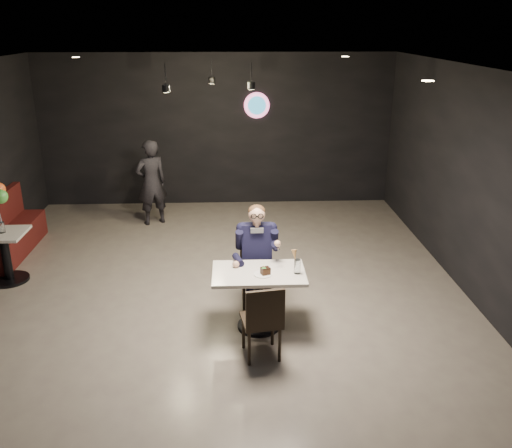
{
  "coord_description": "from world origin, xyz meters",
  "views": [
    {
      "loc": [
        0.32,
        -6.27,
        3.52
      ],
      "look_at": [
        0.6,
        0.13,
        1.13
      ],
      "focal_mm": 38.0,
      "sensor_mm": 36.0,
      "label": 1
    }
  ],
  "objects_px": {
    "side_table": "(6,256)",
    "passerby": "(151,183)",
    "sundae_glass": "(297,266)",
    "balloon_vase": "(1,228)",
    "chair_near": "(261,319)",
    "main_table": "(259,300)",
    "chair_far": "(257,274)",
    "booth_bench": "(10,226)",
    "seated_man": "(257,255)"
  },
  "relations": [
    {
      "from": "chair_near",
      "to": "passerby",
      "type": "relative_size",
      "value": 0.59
    },
    {
      "from": "passerby",
      "to": "side_table",
      "type": "bearing_deg",
      "value": 25.93
    },
    {
      "from": "seated_man",
      "to": "sundae_glass",
      "type": "bearing_deg",
      "value": -53.33
    },
    {
      "from": "chair_far",
      "to": "sundae_glass",
      "type": "xyz_separation_m",
      "value": [
        0.45,
        -0.61,
        0.38
      ]
    },
    {
      "from": "chair_far",
      "to": "seated_man",
      "type": "height_order",
      "value": "seated_man"
    },
    {
      "from": "side_table",
      "to": "balloon_vase",
      "type": "distance_m",
      "value": 0.44
    },
    {
      "from": "seated_man",
      "to": "booth_bench",
      "type": "height_order",
      "value": "seated_man"
    },
    {
      "from": "chair_far",
      "to": "balloon_vase",
      "type": "xyz_separation_m",
      "value": [
        -3.55,
        0.89,
        0.37
      ]
    },
    {
      "from": "balloon_vase",
      "to": "passerby",
      "type": "xyz_separation_m",
      "value": [
        1.77,
        2.34,
        -0.04
      ]
    },
    {
      "from": "booth_bench",
      "to": "balloon_vase",
      "type": "distance_m",
      "value": 1.1
    },
    {
      "from": "chair_near",
      "to": "side_table",
      "type": "xyz_separation_m",
      "value": [
        -3.55,
        2.03,
        -0.07
      ]
    },
    {
      "from": "chair_far",
      "to": "booth_bench",
      "type": "bearing_deg",
      "value": 153.91
    },
    {
      "from": "booth_bench",
      "to": "sundae_glass",
      "type": "bearing_deg",
      "value": -30.08
    },
    {
      "from": "chair_far",
      "to": "sundae_glass",
      "type": "distance_m",
      "value": 0.84
    },
    {
      "from": "chair_near",
      "to": "balloon_vase",
      "type": "xyz_separation_m",
      "value": [
        -3.55,
        2.03,
        0.37
      ]
    },
    {
      "from": "chair_far",
      "to": "booth_bench",
      "type": "distance_m",
      "value": 4.29
    },
    {
      "from": "side_table",
      "to": "passerby",
      "type": "xyz_separation_m",
      "value": [
        1.77,
        2.34,
        0.4
      ]
    },
    {
      "from": "chair_near",
      "to": "balloon_vase",
      "type": "relative_size",
      "value": 6.06
    },
    {
      "from": "chair_near",
      "to": "main_table",
      "type": "bearing_deg",
      "value": 80.82
    },
    {
      "from": "chair_near",
      "to": "passerby",
      "type": "distance_m",
      "value": 4.73
    },
    {
      "from": "chair_far",
      "to": "side_table",
      "type": "height_order",
      "value": "chair_far"
    },
    {
      "from": "main_table",
      "to": "booth_bench",
      "type": "xyz_separation_m",
      "value": [
        -3.85,
        2.44,
        0.1
      ]
    },
    {
      "from": "main_table",
      "to": "seated_man",
      "type": "bearing_deg",
      "value": 90.0
    },
    {
      "from": "sundae_glass",
      "to": "balloon_vase",
      "type": "relative_size",
      "value": 1.14
    },
    {
      "from": "chair_near",
      "to": "sundae_glass",
      "type": "bearing_deg",
      "value": 40.66
    },
    {
      "from": "chair_near",
      "to": "booth_bench",
      "type": "xyz_separation_m",
      "value": [
        -3.85,
        3.03,
        0.01
      ]
    },
    {
      "from": "sundae_glass",
      "to": "balloon_vase",
      "type": "height_order",
      "value": "sundae_glass"
    },
    {
      "from": "side_table",
      "to": "passerby",
      "type": "distance_m",
      "value": 2.97
    },
    {
      "from": "main_table",
      "to": "chair_far",
      "type": "bearing_deg",
      "value": 90.0
    },
    {
      "from": "chair_far",
      "to": "chair_near",
      "type": "xyz_separation_m",
      "value": [
        0.0,
        -1.14,
        0.0
      ]
    },
    {
      "from": "side_table",
      "to": "seated_man",
      "type": "bearing_deg",
      "value": -14.01
    },
    {
      "from": "sundae_glass",
      "to": "chair_near",
      "type": "bearing_deg",
      "value": -130.16
    },
    {
      "from": "booth_bench",
      "to": "chair_far",
      "type": "bearing_deg",
      "value": -26.09
    },
    {
      "from": "chair_far",
      "to": "passerby",
      "type": "xyz_separation_m",
      "value": [
        -1.78,
        3.23,
        0.32
      ]
    },
    {
      "from": "chair_near",
      "to": "booth_bench",
      "type": "distance_m",
      "value": 4.9
    },
    {
      "from": "seated_man",
      "to": "side_table",
      "type": "relative_size",
      "value": 1.85
    },
    {
      "from": "main_table",
      "to": "balloon_vase",
      "type": "xyz_separation_m",
      "value": [
        -3.55,
        1.44,
        0.45
      ]
    },
    {
      "from": "main_table",
      "to": "chair_far",
      "type": "height_order",
      "value": "chair_far"
    },
    {
      "from": "booth_bench",
      "to": "passerby",
      "type": "bearing_deg",
      "value": 32.93
    },
    {
      "from": "passerby",
      "to": "main_table",
      "type": "bearing_deg",
      "value": 88.25
    },
    {
      "from": "sundae_glass",
      "to": "passerby",
      "type": "bearing_deg",
      "value": 120.17
    },
    {
      "from": "chair_far",
      "to": "booth_bench",
      "type": "relative_size",
      "value": 0.49
    },
    {
      "from": "chair_far",
      "to": "sundae_glass",
      "type": "height_order",
      "value": "sundae_glass"
    },
    {
      "from": "main_table",
      "to": "sundae_glass",
      "type": "xyz_separation_m",
      "value": [
        0.45,
        -0.06,
        0.46
      ]
    },
    {
      "from": "seated_man",
      "to": "side_table",
      "type": "distance_m",
      "value": 3.68
    },
    {
      "from": "chair_far",
      "to": "passerby",
      "type": "relative_size",
      "value": 0.59
    },
    {
      "from": "main_table",
      "to": "chair_far",
      "type": "distance_m",
      "value": 0.56
    },
    {
      "from": "sundae_glass",
      "to": "side_table",
      "type": "bearing_deg",
      "value": 159.56
    },
    {
      "from": "side_table",
      "to": "passerby",
      "type": "relative_size",
      "value": 0.49
    },
    {
      "from": "chair_near",
      "to": "side_table",
      "type": "distance_m",
      "value": 4.09
    }
  ]
}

